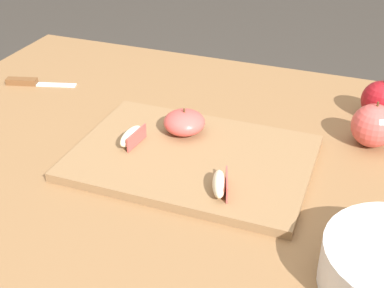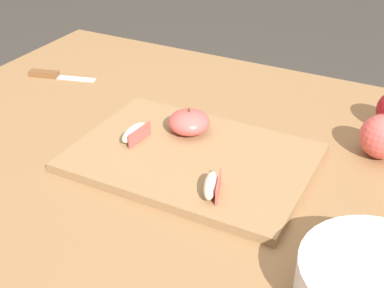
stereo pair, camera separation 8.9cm
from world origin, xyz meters
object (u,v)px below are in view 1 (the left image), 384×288
(whole_apple_red_delicious, at_px, (381,100))
(paring_knife, at_px, (28,82))
(cutting_board, at_px, (192,158))
(apple_half_skin_up, at_px, (184,122))
(apple_wedge_left, at_px, (220,184))
(whole_apple_pink_lady, at_px, (373,126))
(apple_wedge_right, at_px, (132,136))

(whole_apple_red_delicious, bearing_deg, paring_knife, -171.03)
(cutting_board, bearing_deg, apple_half_skin_up, 121.37)
(apple_half_skin_up, bearing_deg, whole_apple_red_delicious, 33.60)
(apple_wedge_left, height_order, whole_apple_red_delicious, whole_apple_red_delicious)
(whole_apple_pink_lady, relative_size, whole_apple_red_delicious, 1.03)
(paring_knife, relative_size, whole_apple_red_delicious, 1.87)
(paring_knife, xyz_separation_m, whole_apple_pink_lady, (0.75, 0.00, 0.03))
(apple_wedge_left, distance_m, whole_apple_pink_lady, 0.33)
(cutting_board, xyz_separation_m, apple_wedge_right, (-0.11, -0.01, 0.02))
(apple_wedge_right, distance_m, paring_knife, 0.39)
(cutting_board, xyz_separation_m, apple_half_skin_up, (-0.04, 0.07, 0.03))
(apple_wedge_right, distance_m, whole_apple_red_delicious, 0.50)
(whole_apple_pink_lady, bearing_deg, paring_knife, -179.75)
(apple_half_skin_up, xyz_separation_m, apple_wedge_right, (-0.07, -0.07, -0.01))
(whole_apple_pink_lady, bearing_deg, whole_apple_red_delicious, 86.95)
(cutting_board, distance_m, whole_apple_pink_lady, 0.34)
(apple_wedge_left, bearing_deg, cutting_board, 132.23)
(cutting_board, bearing_deg, apple_wedge_left, -47.77)
(apple_wedge_right, xyz_separation_m, whole_apple_red_delicious, (0.41, 0.29, 0.01))
(paring_knife, bearing_deg, apple_half_skin_up, -13.50)
(apple_half_skin_up, height_order, whole_apple_red_delicious, whole_apple_red_delicious)
(cutting_board, distance_m, apple_half_skin_up, 0.08)
(apple_wedge_right, height_order, paring_knife, apple_wedge_right)
(cutting_board, distance_m, apple_wedge_left, 0.12)
(apple_wedge_left, bearing_deg, whole_apple_pink_lady, 50.98)
(cutting_board, bearing_deg, apple_wedge_right, -177.28)
(whole_apple_red_delicious, bearing_deg, cutting_board, -135.69)
(apple_wedge_left, xyz_separation_m, whole_apple_red_delicious, (0.22, 0.37, 0.01))
(apple_wedge_right, bearing_deg, paring_knife, 153.82)
(apple_wedge_right, bearing_deg, whole_apple_pink_lady, 23.67)
(whole_apple_pink_lady, bearing_deg, cutting_board, -149.35)
(apple_wedge_right, bearing_deg, apple_half_skin_up, 43.76)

